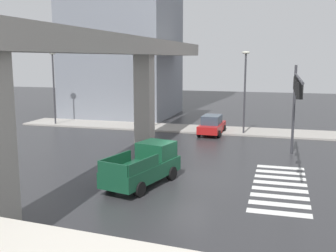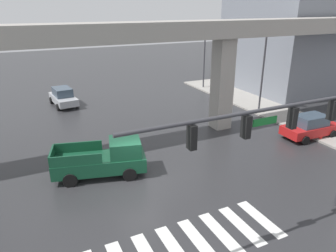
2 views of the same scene
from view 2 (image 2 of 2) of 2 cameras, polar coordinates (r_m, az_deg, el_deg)
ground_plane at (r=17.48m, az=-4.88°, el=-10.41°), size 120.00×120.00×0.00m
crosswalk_stripes at (r=13.69m, az=3.38°, el=-20.60°), size 8.25×2.80×0.01m
elevated_overpass at (r=20.21m, az=-11.16°, el=14.43°), size 48.44×2.26×8.12m
sidewalk_east at (r=27.53m, az=24.82°, el=-0.14°), size 4.00×36.00×0.15m
pickup_truck at (r=18.19m, az=-11.34°, el=-5.89°), size 5.41×3.09×2.08m
sedan_red at (r=25.16m, az=24.37°, el=-0.06°), size 4.35×2.06×1.72m
sedan_silver at (r=32.09m, az=-18.44°, el=5.03°), size 2.33×4.47×1.72m
traffic_signal_mast at (r=13.15m, az=21.77°, el=-0.22°), size 10.89×0.32×6.20m
street_lamp_mid_block at (r=28.95m, az=16.95°, el=11.10°), size 0.44×0.70×7.24m
street_lamp_far_north at (r=36.60m, az=6.66°, el=13.74°), size 0.44×0.70×7.24m
fire_hydrant at (r=25.09m, az=25.91°, el=-1.41°), size 0.24×0.24×0.85m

